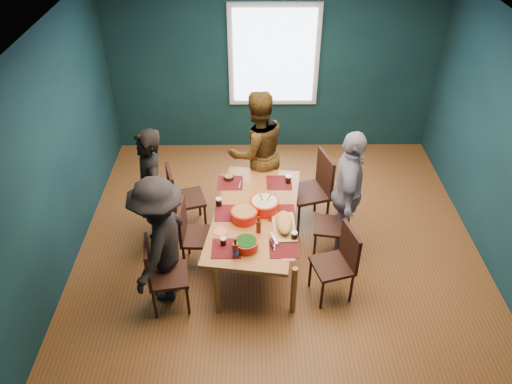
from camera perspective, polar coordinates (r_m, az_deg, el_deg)
room at (r=5.75m, az=2.82°, el=5.67°), size 5.01×5.01×2.71m
dining_table at (r=5.79m, az=-0.12°, el=-2.92°), size 1.18×1.96×0.70m
chair_left_far at (r=6.38m, az=-8.68°, el=-0.27°), size 0.52×0.52×0.92m
chair_left_mid at (r=5.82m, az=-7.36°, el=-4.42°), size 0.42×0.42×0.90m
chair_left_near at (r=5.40m, az=-10.96°, el=-8.83°), size 0.47×0.47×0.90m
chair_right_far at (r=6.42m, az=6.89°, el=0.80°), size 0.57×0.57×1.02m
chair_right_mid at (r=6.03m, az=9.37°, el=-3.32°), size 0.45×0.45×0.86m
chair_right_near at (r=5.52m, az=9.61°, el=-7.50°), size 0.50×0.50×0.90m
person_far_left at (r=6.01m, az=-11.81°, el=-0.02°), size 0.57×0.69×1.62m
person_back at (r=6.56m, az=0.11°, el=4.63°), size 1.01×0.92×1.69m
person_right at (r=5.97m, az=10.45°, el=-0.15°), size 0.53×1.00×1.62m
person_near_left at (r=5.36m, az=-10.86°, el=-5.58°), size 0.83×1.12×1.55m
bowl_salad at (r=5.62m, az=-1.36°, el=-2.60°), size 0.30×0.30×0.13m
bowl_dumpling at (r=5.74m, az=0.98°, el=-1.49°), size 0.34×0.34×0.31m
bowl_herbs at (r=5.26m, az=-1.14°, el=-5.98°), size 0.25×0.25×0.11m
cutting_board at (r=5.51m, az=3.23°, el=-3.64°), size 0.30×0.62×0.14m
small_bowl at (r=6.28m, az=-3.13°, el=1.69°), size 0.13×0.13×0.05m
beer_bottle_a at (r=5.15m, az=-2.35°, el=-6.68°), size 0.07×0.07×0.25m
beer_bottle_b at (r=5.44m, az=0.30°, el=-3.93°), size 0.05×0.05×0.21m
cola_glass_a at (r=5.32m, az=-3.76°, el=-5.63°), size 0.07×0.07×0.09m
cola_glass_b at (r=5.38m, az=4.40°, el=-4.99°), size 0.07×0.07×0.10m
cola_glass_c at (r=6.21m, az=3.72°, el=1.50°), size 0.08×0.08×0.11m
cola_glass_d at (r=5.84m, az=-4.27°, el=-1.11°), size 0.07×0.07×0.10m
napkin_a at (r=5.77m, az=3.55°, el=-2.32°), size 0.17×0.17×0.00m
napkin_b at (r=5.51m, az=-4.10°, el=-4.52°), size 0.19×0.19×0.00m
napkin_c at (r=5.21m, az=3.64°, el=-7.39°), size 0.15×0.15×0.00m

